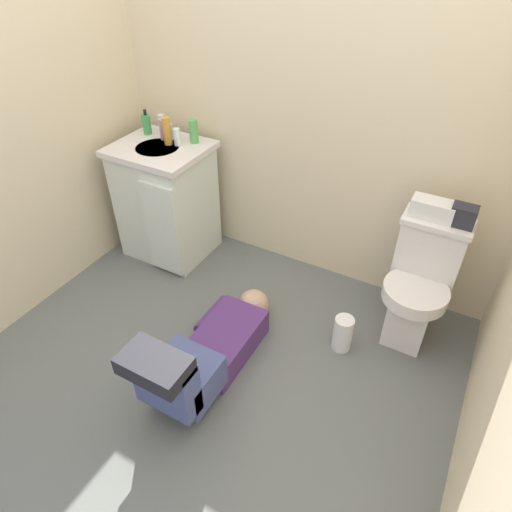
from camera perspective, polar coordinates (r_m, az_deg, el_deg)
ground_plane at (r=2.66m, az=-4.67°, el=-13.11°), size 3.04×3.08×0.04m
wall_back at (r=2.76m, az=6.89°, el=19.96°), size 2.70×0.08×2.40m
toilet at (r=2.68m, az=19.93°, el=-3.40°), size 0.36×0.46×0.75m
vanity_cabinet at (r=3.22m, az=-11.25°, el=6.92°), size 0.60×0.53×0.82m
faucet at (r=3.12m, az=-10.64°, el=15.29°), size 0.02×0.02×0.10m
person_plumber at (r=2.45m, az=-6.40°, el=-12.04°), size 0.39×1.06×0.52m
tissue_box at (r=2.52m, az=21.47°, el=5.56°), size 0.22×0.11×0.10m
toiletry_bag at (r=2.51m, az=24.78°, el=4.65°), size 0.12×0.09×0.11m
soap_dispenser at (r=3.22m, az=-13.68°, el=15.93°), size 0.06×0.06×0.17m
bottle_clear at (r=3.18m, az=-11.84°, el=15.94°), size 0.04×0.04×0.14m
bottle_pink at (r=3.11m, az=-11.71°, el=15.43°), size 0.04×0.04×0.14m
bottle_amber at (r=3.02m, az=-11.20°, el=15.27°), size 0.05×0.05×0.18m
bottle_white at (r=3.01m, az=-9.98°, el=14.63°), size 0.04×0.04×0.11m
bottle_green at (r=3.03m, az=-7.89°, el=15.36°), size 0.06×0.06×0.15m
paper_towel_roll at (r=2.65m, az=10.93°, el=-9.61°), size 0.11×0.11×0.23m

